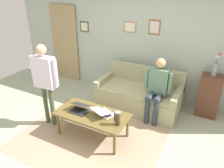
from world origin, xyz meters
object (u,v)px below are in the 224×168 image
Objects in this scene: french_press at (118,118)px; person_standing at (45,76)px; coffee_table at (92,116)px; laptop_center at (103,112)px; laptop_left at (80,109)px; flower_vase at (215,67)px; person_seated at (157,86)px; interior_door at (65,44)px; side_shelf at (209,96)px; couch at (139,95)px.

french_press is 1.55m from person_standing.
laptop_center is (-0.19, -0.07, 0.09)m from coffee_table.
coffee_table is 3.87× the size of laptop_left.
flower_vase is 1.18m from person_seated.
flower_vase is at bearing -136.02° from coffee_table.
laptop_center reaches higher than coffee_table.
french_press is at bearing -179.96° from person_standing.
laptop_center is 1.57× the size of french_press.
laptop_center is at bearing 46.15° from flower_vase.
person_seated reaches higher than coffee_table.
laptop_center is 2.35m from flower_vase.
laptop_center is at bearing 141.07° from interior_door.
person_seated is at bearing -146.24° from person_standing.
coffee_table is at bearing 44.02° from side_shelf.
coffee_table is 1.43× the size of side_shelf.
couch reaches higher than french_press.
person_standing is at bearing 4.80° from coffee_table.
french_press is (-0.55, 0.08, 0.17)m from coffee_table.
french_press is (-0.35, 0.14, 0.08)m from laptop_center.
person_seated reaches higher than side_shelf.
person_seated reaches higher than french_press.
person_standing is 1.28× the size of person_seated.
coffee_table is at bearing 137.49° from interior_door.
coffee_table is at bearing 19.02° from laptop_center.
side_shelf is at bearing 177.38° from interior_door.
couch is (-2.44, 0.56, -0.72)m from interior_door.
laptop_center is 0.39m from french_press.
couch reaches higher than coffee_table.
laptop_left is 0.80m from french_press.
side_shelf is 0.56× the size of person_standing.
french_press is (-0.79, 0.05, 0.08)m from laptop_left.
person_standing is (1.49, 0.00, 0.44)m from french_press.
person_seated is at bearing 32.77° from flower_vase.
french_press is 0.30× the size of side_shelf.
couch is 2.07m from person_standing.
laptop_left is 0.37× the size of side_shelf.
person_standing reaches higher than flower_vase.
coffee_table is at bearing -8.08° from french_press.
person_seated is at bearing 32.85° from side_shelf.
interior_door is at bearing -42.51° from coffee_table.
side_shelf is at bearing -139.12° from laptop_left.
flower_vase is at bearing -139.16° from laptop_left.
laptop_center is 0.34× the size of person_seated.
interior_door is at bearing -46.56° from laptop_left.
laptop_left is 0.73× the size of flower_vase.
person_seated is (0.94, 0.61, 0.27)m from side_shelf.
couch is 4.14× the size of laptop_center.
french_press is at bearing 176.62° from laptop_left.
interior_door reaches higher than side_shelf.
person_seated is at bearing -121.55° from laptop_center.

